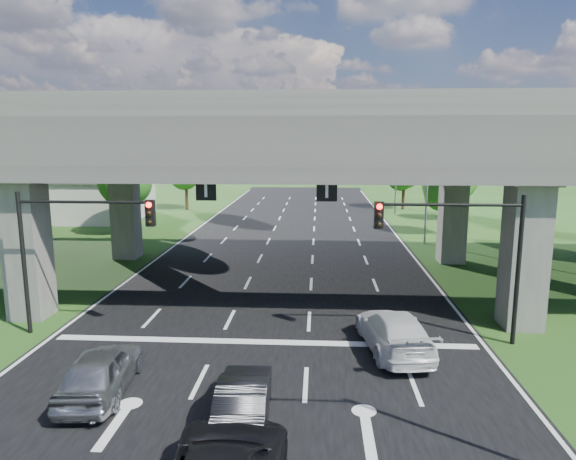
# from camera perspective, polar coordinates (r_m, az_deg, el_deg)

# --- Properties ---
(ground) EXTENTS (160.00, 160.00, 0.00)m
(ground) POSITION_cam_1_polar(r_m,az_deg,el_deg) (18.05, -3.99, -16.64)
(ground) COLOR #244014
(ground) RESTS_ON ground
(road) EXTENTS (18.00, 120.00, 0.03)m
(road) POSITION_cam_1_polar(r_m,az_deg,el_deg) (27.29, -1.29, -7.14)
(road) COLOR black
(road) RESTS_ON ground
(overpass) EXTENTS (80.00, 15.00, 10.00)m
(overpass) POSITION_cam_1_polar(r_m,az_deg,el_deg) (28.05, -1.01, 9.73)
(overpass) COLOR #3B3936
(overpass) RESTS_ON ground
(warehouse) EXTENTS (20.00, 10.00, 4.00)m
(warehouse) POSITION_cam_1_polar(r_m,az_deg,el_deg) (58.55, -25.40, 3.16)
(warehouse) COLOR #9E9E99
(warehouse) RESTS_ON ground
(signal_right) EXTENTS (5.76, 0.54, 6.00)m
(signal_right) POSITION_cam_1_polar(r_m,az_deg,el_deg) (21.07, 18.95, -1.18)
(signal_right) COLOR black
(signal_right) RESTS_ON ground
(signal_left) EXTENTS (5.76, 0.54, 6.00)m
(signal_left) POSITION_cam_1_polar(r_m,az_deg,el_deg) (22.62, -22.84, -0.69)
(signal_left) COLOR black
(signal_left) RESTS_ON ground
(streetlight_far) EXTENTS (3.38, 0.25, 10.00)m
(streetlight_far) POSITION_cam_1_polar(r_m,az_deg,el_deg) (40.81, 14.72, 6.62)
(streetlight_far) COLOR gray
(streetlight_far) RESTS_ON ground
(streetlight_beyond) EXTENTS (3.38, 0.25, 10.00)m
(streetlight_beyond) POSITION_cam_1_polar(r_m,az_deg,el_deg) (56.57, 11.58, 7.64)
(streetlight_beyond) COLOR gray
(streetlight_beyond) RESTS_ON ground
(tree_left_near) EXTENTS (4.50, 4.50, 7.80)m
(tree_left_near) POSITION_cam_1_polar(r_m,az_deg,el_deg) (45.08, -17.62, 5.47)
(tree_left_near) COLOR black
(tree_left_near) RESTS_ON ground
(tree_left_mid) EXTENTS (3.91, 3.90, 6.76)m
(tree_left_mid) POSITION_cam_1_polar(r_m,az_deg,el_deg) (53.65, -17.55, 5.45)
(tree_left_mid) COLOR black
(tree_left_mid) RESTS_ON ground
(tree_left_far) EXTENTS (4.80, 4.80, 8.32)m
(tree_left_far) POSITION_cam_1_polar(r_m,az_deg,el_deg) (59.98, -11.27, 7.10)
(tree_left_far) COLOR black
(tree_left_far) RESTS_ON ground
(tree_right_near) EXTENTS (4.20, 4.20, 7.28)m
(tree_right_near) POSITION_cam_1_polar(r_m,az_deg,el_deg) (45.44, 17.33, 5.11)
(tree_right_near) COLOR black
(tree_right_near) RESTS_ON ground
(tree_right_mid) EXTENTS (3.91, 3.90, 6.76)m
(tree_right_mid) POSITION_cam_1_polar(r_m,az_deg,el_deg) (53.94, 18.41, 5.43)
(tree_right_mid) COLOR black
(tree_right_mid) RESTS_ON ground
(tree_right_far) EXTENTS (4.50, 4.50, 7.80)m
(tree_right_far) POSITION_cam_1_polar(r_m,az_deg,el_deg) (60.87, 12.85, 6.78)
(tree_right_far) COLOR black
(tree_right_far) RESTS_ON ground
(car_silver) EXTENTS (2.20, 4.65, 1.54)m
(car_silver) POSITION_cam_1_polar(r_m,az_deg,el_deg) (18.03, -20.08, -14.48)
(car_silver) COLOR #919398
(car_silver) RESTS_ON road
(car_dark) EXTENTS (1.64, 4.21, 1.37)m
(car_dark) POSITION_cam_1_polar(r_m,az_deg,el_deg) (15.70, -4.93, -18.06)
(car_dark) COLOR black
(car_dark) RESTS_ON road
(car_white) EXTENTS (2.86, 5.53, 1.53)m
(car_white) POSITION_cam_1_polar(r_m,az_deg,el_deg) (20.55, 11.68, -10.97)
(car_white) COLOR silver
(car_white) RESTS_ON road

